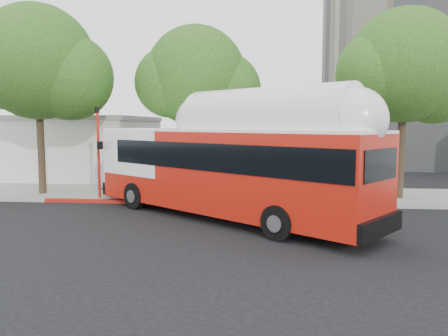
# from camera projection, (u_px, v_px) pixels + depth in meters

# --- Properties ---
(ground) EXTENTS (120.00, 120.00, 0.00)m
(ground) POSITION_uv_depth(u_px,v_px,m) (198.00, 224.00, 16.37)
(ground) COLOR black
(ground) RESTS_ON ground
(sidewalk) EXTENTS (60.00, 5.00, 0.15)m
(sidewalk) POSITION_uv_depth(u_px,v_px,m) (217.00, 194.00, 22.80)
(sidewalk) COLOR gray
(sidewalk) RESTS_ON ground
(curb_strip) EXTENTS (60.00, 0.30, 0.15)m
(curb_strip) POSITION_uv_depth(u_px,v_px,m) (211.00, 203.00, 20.22)
(curb_strip) COLOR gray
(curb_strip) RESTS_ON ground
(red_curb_segment) EXTENTS (10.00, 0.32, 0.16)m
(red_curb_segment) POSITION_uv_depth(u_px,v_px,m) (148.00, 202.00, 20.51)
(red_curb_segment) COLOR maroon
(red_curb_segment) RESTS_ON ground
(street_tree_left) EXTENTS (6.67, 5.80, 9.74)m
(street_tree_left) POSITION_uv_depth(u_px,v_px,m) (47.00, 67.00, 22.02)
(street_tree_left) COLOR #2D2116
(street_tree_left) RESTS_ON ground
(street_tree_mid) EXTENTS (5.75, 5.00, 8.62)m
(street_tree_mid) POSITION_uv_depth(u_px,v_px,m) (204.00, 80.00, 21.83)
(street_tree_mid) COLOR #2D2116
(street_tree_mid) RESTS_ON ground
(street_tree_right) EXTENTS (6.21, 5.40, 9.18)m
(street_tree_right) POSITION_uv_depth(u_px,v_px,m) (413.00, 70.00, 20.65)
(street_tree_right) COLOR #2D2116
(street_tree_right) RESTS_ON ground
(low_commercial_bldg) EXTENTS (16.20, 10.20, 4.25)m
(low_commercial_bldg) POSITION_uv_depth(u_px,v_px,m) (35.00, 146.00, 31.34)
(low_commercial_bldg) COLOR silver
(low_commercial_bldg) RESTS_ON ground
(transit_bus) EXTENTS (12.28, 10.16, 4.04)m
(transit_bus) POSITION_uv_depth(u_px,v_px,m) (225.00, 171.00, 17.10)
(transit_bus) COLOR #B1180C
(transit_bus) RESTS_ON ground
(signal_pole) EXTENTS (0.13, 0.43, 4.52)m
(signal_pole) POSITION_uv_depth(u_px,v_px,m) (98.00, 153.00, 21.04)
(signal_pole) COLOR red
(signal_pole) RESTS_ON ground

